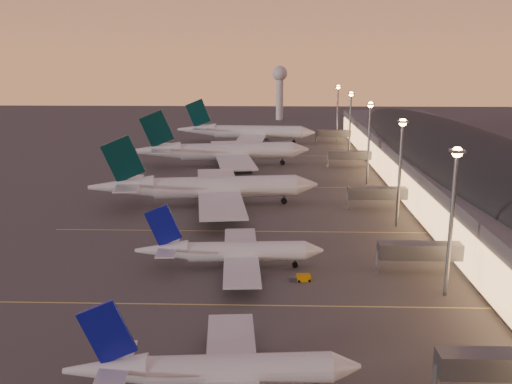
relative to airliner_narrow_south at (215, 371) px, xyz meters
The scene contains 12 objects.
ground 30.74m from the airliner_narrow_south, 88.61° to the left, with size 700.00×700.00×0.00m, color #464340.
airliner_narrow_south is the anchor object (origin of this frame).
airliner_narrow_north 42.02m from the airliner_narrow_south, 91.66° to the left, with size 36.38×32.56×12.99m.
airliner_wide_near 88.41m from the airliner_narrow_south, 97.28° to the left, with size 61.88×56.87×19.81m.
airliner_wide_mid 143.32m from the airliner_narrow_south, 94.79° to the left, with size 65.53×60.39×21.01m.
airliner_wide_far 196.94m from the airliner_narrow_south, 91.58° to the left, with size 63.02×57.44×20.17m.
terminal_building 120.66m from the airliner_narrow_south, 58.72° to the left, with size 56.35×255.00×17.46m.
light_masts 103.36m from the airliner_narrow_south, 68.97° to the left, with size 2.20×217.20×25.90m.
radar_tower 291.34m from the airliner_narrow_south, 87.88° to the left, with size 9.00×9.00×32.50m.
lane_markings 70.64m from the airliner_narrow_south, 89.40° to the left, with size 90.00×180.36×0.00m.
baggage_tug_b 33.07m from the airliner_narrow_south, 12.54° to the left, with size 3.34×2.96×0.97m.
baggage_tug_c 38.29m from the airliner_narrow_south, 71.47° to the left, with size 4.05×2.05×1.16m.
Camera 1 is at (6.11, -92.05, 40.84)m, focal length 40.00 mm.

